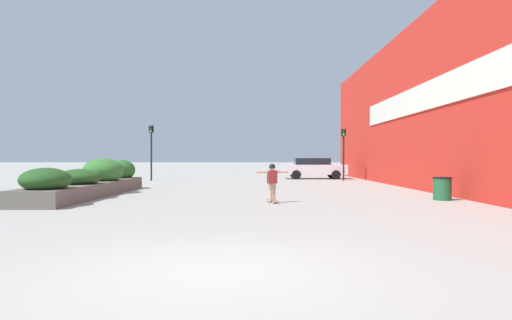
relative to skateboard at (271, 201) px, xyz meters
The scene contains 10 objects.
ground_plane 9.03m from the skateboard, 97.02° to the right, with size 300.00×300.00×0.00m, color #A3A099.
building_wall_right 9.92m from the skateboard, 38.67° to the left, with size 0.67×37.98×7.86m.
planter_box 7.57m from the skateboard, 157.07° to the left, with size 1.73×9.73×1.45m.
skateboard is the anchor object (origin of this frame).
skateboarder 0.74m from the skateboard, ahead, with size 1.06×0.46×1.19m.
trash_bin 6.04m from the skateboard, ahead, with size 0.64×0.64×0.80m.
car_leftmost 25.74m from the skateboard, 51.69° to the left, with size 4.50×1.92×1.66m.
car_center_left 17.59m from the skateboard, 78.33° to the left, with size 4.38×1.98×1.46m.
traffic_light_left 16.45m from the skateboard, 116.65° to the left, with size 0.28×0.30×3.57m.
traffic_light_right 15.63m from the skateboard, 70.59° to the left, with size 0.28×0.30×3.36m.
Camera 1 is at (0.57, -5.91, 1.46)m, focal length 32.00 mm.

